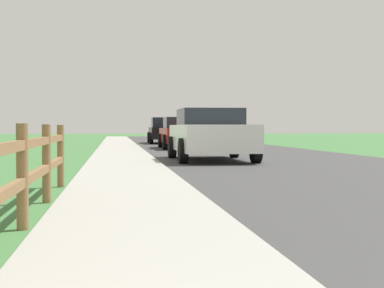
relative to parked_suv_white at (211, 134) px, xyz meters
The scene contains 8 objects.
ground_plane 8.47m from the parked_suv_white, 100.25° to the left, with size 120.00×120.00×0.00m, color #3E703A.
road_asphalt 10.52m from the parked_suv_white, 79.02° to the left, with size 7.00×66.00×0.01m, color #3B3B3B.
curb_concrete 11.27m from the parked_suv_white, 113.60° to the left, with size 6.00×66.00×0.01m, color #9F9E94.
grass_verge 11.95m from the parked_suv_white, 120.22° to the left, with size 5.00×66.00×0.00m, color #3E703A.
rail_fence 12.56m from the parked_suv_white, 106.57° to the right, with size 0.11×9.83×0.99m.
parked_suv_white is the anchor object (origin of this frame).
parked_car_red 9.33m from the parked_suv_white, 88.31° to the left, with size 2.02×4.74×1.39m.
parked_car_black 17.82m from the parked_suv_white, 89.20° to the left, with size 2.12×4.97×1.51m.
Camera 1 is at (-1.24, 0.09, 0.96)m, focal length 54.92 mm.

